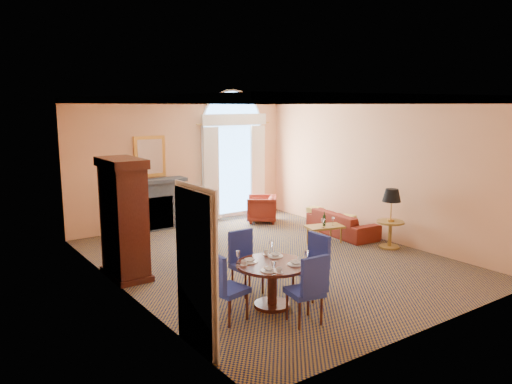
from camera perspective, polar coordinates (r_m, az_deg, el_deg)
ground at (r=10.08m, az=1.65°, el=-7.70°), size 7.50×7.50×0.00m
room_envelope at (r=10.14m, az=-0.66°, el=6.87°), size 6.04×7.52×3.45m
armoire at (r=9.15m, az=-14.86°, el=-3.18°), size 0.62×1.09×2.15m
dining_table at (r=7.69m, az=1.87°, el=-9.37°), size 1.11×1.11×0.90m
dining_chair_north at (r=8.29m, az=-1.36°, el=-7.48°), size 0.48×0.49×1.02m
dining_chair_south at (r=7.12m, az=6.12°, el=-10.56°), size 0.53×0.53×1.02m
dining_chair_east at (r=8.13m, az=6.60°, el=-7.89°), size 0.59×0.59×1.02m
dining_chair_west at (r=7.18m, az=-3.74°, el=-10.34°), size 0.54×0.54×1.02m
sofa at (r=12.04m, az=9.81°, el=-3.52°), size 0.90×1.95×0.55m
armchair at (r=13.11m, az=0.66°, el=-1.93°), size 1.05×1.05×0.69m
coffee_table at (r=11.14m, az=7.87°, el=-3.96°), size 0.91×0.65×0.73m
side_table at (r=11.04m, az=15.17°, el=-2.07°), size 0.59×0.59×1.26m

